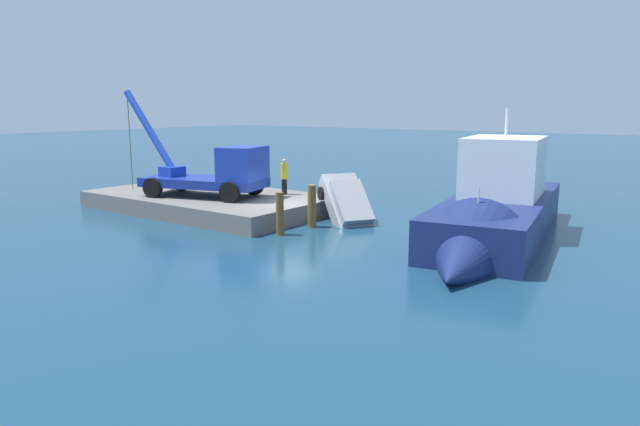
% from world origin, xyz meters
% --- Properties ---
extents(ground, '(200.00, 200.00, 0.00)m').
position_xyz_m(ground, '(0.00, 0.00, 0.00)').
color(ground, navy).
extents(dock, '(12.56, 7.03, 0.84)m').
position_xyz_m(dock, '(-5.44, 0.00, 0.42)').
color(dock, slate).
rests_on(dock, ground).
extents(crane_truck, '(8.65, 4.19, 5.35)m').
position_xyz_m(crane_truck, '(-4.25, -0.55, 2.11)').
color(crane_truck, navy).
rests_on(crane_truck, dock).
extents(dock_worker, '(0.34, 0.34, 1.84)m').
position_xyz_m(dock_worker, '(-2.08, 2.12, 1.79)').
color(dock_worker, black).
rests_on(dock_worker, dock).
extents(salvaged_car, '(3.97, 3.46, 3.40)m').
position_xyz_m(salvaged_car, '(2.44, 1.41, 0.58)').
color(salvaged_car, '#99999E').
rests_on(salvaged_car, ground).
extents(moored_yacht, '(6.12, 15.16, 6.79)m').
position_xyz_m(moored_yacht, '(9.15, 1.25, 0.70)').
color(moored_yacht, navy).
rests_on(moored_yacht, ground).
extents(piling_near, '(0.33, 0.33, 1.82)m').
position_xyz_m(piling_near, '(1.45, -2.41, 0.91)').
color(piling_near, brown).
rests_on(piling_near, ground).
extents(piling_mid, '(0.38, 0.38, 1.91)m').
position_xyz_m(piling_mid, '(1.58, -0.35, 0.95)').
color(piling_mid, brown).
rests_on(piling_mid, ground).
extents(piling_far, '(0.30, 0.30, 1.78)m').
position_xyz_m(piling_far, '(1.53, 2.01, 0.89)').
color(piling_far, brown).
rests_on(piling_far, ground).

